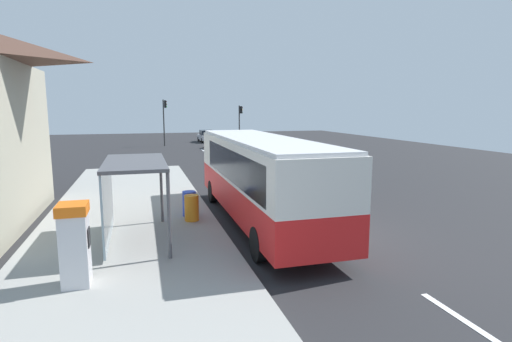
{
  "coord_description": "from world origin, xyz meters",
  "views": [
    {
      "loc": [
        -5.93,
        -12.34,
        4.27
      ],
      "look_at": [
        -1.0,
        4.83,
        1.5
      ],
      "focal_mm": 28.51,
      "sensor_mm": 36.0,
      "label": 1
    }
  ],
  "objects_px": {
    "recycling_bin_blue": "(189,204)",
    "bus_shelter": "(125,180)",
    "white_van": "(248,146)",
    "sedan_near": "(207,136)",
    "sedan_far": "(220,141)",
    "bus": "(260,175)",
    "recycling_bin_orange": "(192,208)",
    "traffic_light_far_side": "(164,115)",
    "traffic_light_near_side": "(240,119)",
    "ticket_machine": "(75,244)"
  },
  "relations": [
    {
      "from": "traffic_light_near_side",
      "to": "bus_shelter",
      "type": "bearing_deg",
      "value": -109.47
    },
    {
      "from": "bus",
      "to": "white_van",
      "type": "xyz_separation_m",
      "value": [
        3.91,
        16.54,
        -0.5
      ]
    },
    {
      "from": "ticket_machine",
      "to": "bus_shelter",
      "type": "bearing_deg",
      "value": 70.71
    },
    {
      "from": "traffic_light_far_side",
      "to": "ticket_machine",
      "type": "bearing_deg",
      "value": -96.64
    },
    {
      "from": "traffic_light_near_side",
      "to": "ticket_machine",
      "type": "bearing_deg",
      "value": -109.45
    },
    {
      "from": "recycling_bin_blue",
      "to": "white_van",
      "type": "bearing_deg",
      "value": 67.49
    },
    {
      "from": "traffic_light_near_side",
      "to": "recycling_bin_blue",
      "type": "bearing_deg",
      "value": -107.25
    },
    {
      "from": "traffic_light_far_side",
      "to": "bus_shelter",
      "type": "distance_m",
      "value": 34.7
    },
    {
      "from": "bus",
      "to": "ticket_machine",
      "type": "relative_size",
      "value": 5.68
    },
    {
      "from": "recycling_bin_blue",
      "to": "traffic_light_far_side",
      "type": "distance_m",
      "value": 32.2
    },
    {
      "from": "ticket_machine",
      "to": "traffic_light_near_side",
      "type": "distance_m",
      "value": 39.0
    },
    {
      "from": "white_van",
      "to": "sedan_near",
      "type": "distance_m",
      "value": 20.6
    },
    {
      "from": "recycling_bin_blue",
      "to": "bus_shelter",
      "type": "bearing_deg",
      "value": -131.99
    },
    {
      "from": "recycling_bin_orange",
      "to": "recycling_bin_blue",
      "type": "distance_m",
      "value": 0.7
    },
    {
      "from": "white_van",
      "to": "ticket_machine",
      "type": "distance_m",
      "value": 23.05
    },
    {
      "from": "bus",
      "to": "sedan_far",
      "type": "xyz_separation_m",
      "value": [
        4.01,
        28.49,
        -1.05
      ]
    },
    {
      "from": "recycling_bin_orange",
      "to": "ticket_machine",
      "type": "bearing_deg",
      "value": -124.39
    },
    {
      "from": "sedan_far",
      "to": "traffic_light_far_side",
      "type": "distance_m",
      "value": 7.62
    },
    {
      "from": "sedan_far",
      "to": "bus_shelter",
      "type": "height_order",
      "value": "bus_shelter"
    },
    {
      "from": "sedan_near",
      "to": "bus",
      "type": "bearing_deg",
      "value": -96.17
    },
    {
      "from": "sedan_far",
      "to": "ticket_machine",
      "type": "height_order",
      "value": "ticket_machine"
    },
    {
      "from": "white_van",
      "to": "sedan_far",
      "type": "height_order",
      "value": "white_van"
    },
    {
      "from": "bus_shelter",
      "to": "bus",
      "type": "bearing_deg",
      "value": 16.17
    },
    {
      "from": "sedan_far",
      "to": "traffic_light_near_side",
      "type": "distance_m",
      "value": 5.51
    },
    {
      "from": "white_van",
      "to": "bus_shelter",
      "type": "height_order",
      "value": "bus_shelter"
    },
    {
      "from": "sedan_near",
      "to": "traffic_light_far_side",
      "type": "bearing_deg",
      "value": -143.65
    },
    {
      "from": "white_van",
      "to": "bus_shelter",
      "type": "bearing_deg",
      "value": -115.7
    },
    {
      "from": "recycling_bin_orange",
      "to": "traffic_light_near_side",
      "type": "height_order",
      "value": "traffic_light_near_side"
    },
    {
      "from": "bus",
      "to": "traffic_light_far_side",
      "type": "xyz_separation_m",
      "value": [
        -1.39,
        33.15,
        1.61
      ]
    },
    {
      "from": "bus",
      "to": "recycling_bin_blue",
      "type": "relative_size",
      "value": 11.6
    },
    {
      "from": "sedan_near",
      "to": "recycling_bin_blue",
      "type": "height_order",
      "value": "sedan_near"
    },
    {
      "from": "white_van",
      "to": "ticket_machine",
      "type": "bearing_deg",
      "value": -114.81
    },
    {
      "from": "sedan_far",
      "to": "recycling_bin_orange",
      "type": "relative_size",
      "value": 4.72
    },
    {
      "from": "recycling_bin_blue",
      "to": "traffic_light_near_side",
      "type": "height_order",
      "value": "traffic_light_near_side"
    },
    {
      "from": "bus_shelter",
      "to": "traffic_light_near_side",
      "type": "bearing_deg",
      "value": 70.53
    },
    {
      "from": "sedan_far",
      "to": "recycling_bin_blue",
      "type": "bearing_deg",
      "value": -103.36
    },
    {
      "from": "recycling_bin_blue",
      "to": "traffic_light_near_side",
      "type": "distance_m",
      "value": 32.82
    },
    {
      "from": "sedan_near",
      "to": "traffic_light_near_side",
      "type": "height_order",
      "value": "traffic_light_near_side"
    },
    {
      "from": "sedan_near",
      "to": "recycling_bin_blue",
      "type": "distance_m",
      "value": 36.62
    },
    {
      "from": "recycling_bin_blue",
      "to": "recycling_bin_orange",
      "type": "bearing_deg",
      "value": -90.0
    },
    {
      "from": "sedan_far",
      "to": "bus_shelter",
      "type": "distance_m",
      "value": 31.12
    },
    {
      "from": "bus_shelter",
      "to": "recycling_bin_orange",
      "type": "bearing_deg",
      "value": 38.47
    },
    {
      "from": "sedan_far",
      "to": "recycling_bin_blue",
      "type": "relative_size",
      "value": 4.72
    },
    {
      "from": "ticket_machine",
      "to": "traffic_light_near_side",
      "type": "height_order",
      "value": "traffic_light_near_side"
    },
    {
      "from": "sedan_near",
      "to": "recycling_bin_orange",
      "type": "bearing_deg",
      "value": -100.04
    },
    {
      "from": "recycling_bin_blue",
      "to": "bus_shelter",
      "type": "distance_m",
      "value": 3.61
    },
    {
      "from": "white_van",
      "to": "sedan_far",
      "type": "xyz_separation_m",
      "value": [
        0.1,
        11.95,
        -0.55
      ]
    },
    {
      "from": "traffic_light_far_side",
      "to": "bus_shelter",
      "type": "relative_size",
      "value": 1.3
    },
    {
      "from": "sedan_near",
      "to": "ticket_machine",
      "type": "distance_m",
      "value": 42.65
    },
    {
      "from": "sedan_near",
      "to": "traffic_light_far_side",
      "type": "distance_m",
      "value": 7.22
    }
  ]
}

